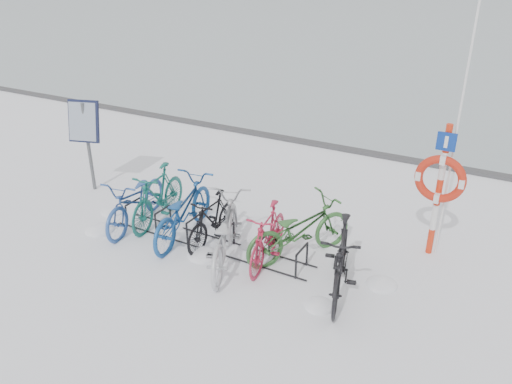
% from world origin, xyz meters
% --- Properties ---
extents(ground, '(900.00, 900.00, 0.00)m').
position_xyz_m(ground, '(0.00, 0.00, 0.00)').
color(ground, white).
rests_on(ground, ground).
extents(quay_edge, '(400.00, 0.25, 0.10)m').
position_xyz_m(quay_edge, '(0.00, 5.90, 0.05)').
color(quay_edge, '#3F3F42').
rests_on(quay_edge, ground).
extents(bike_rack, '(4.00, 0.48, 0.46)m').
position_xyz_m(bike_rack, '(0.00, 0.00, 0.18)').
color(bike_rack, black).
rests_on(bike_rack, ground).
extents(info_board, '(0.73, 0.45, 2.04)m').
position_xyz_m(info_board, '(-3.67, 0.72, 1.47)').
color(info_board, '#595B5E').
rests_on(info_board, ground).
extents(lifebuoy_station, '(0.83, 0.23, 4.29)m').
position_xyz_m(lifebuoy_station, '(3.52, 1.60, 1.44)').
color(lifebuoy_station, red).
rests_on(lifebuoy_station, ground).
extents(bike_0, '(1.08, 2.15, 1.08)m').
position_xyz_m(bike_0, '(-1.70, -0.01, 0.54)').
color(bike_0, '#2D529D').
rests_on(bike_0, ground).
extents(bike_1, '(0.81, 1.96, 1.14)m').
position_xyz_m(bike_1, '(-1.41, 0.29, 0.57)').
color(bike_1, '#166057').
rests_on(bike_1, ground).
extents(bike_2, '(1.06, 2.23, 1.12)m').
position_xyz_m(bike_2, '(-0.63, 0.05, 0.56)').
color(bike_2, '#17498E').
rests_on(bike_2, ground).
extents(bike_3, '(0.45, 1.58, 0.95)m').
position_xyz_m(bike_3, '(-0.04, 0.14, 0.48)').
color(bike_3, black).
rests_on(bike_3, ground).
extents(bike_4, '(1.56, 2.33, 1.15)m').
position_xyz_m(bike_4, '(0.51, -0.33, 0.58)').
color(bike_4, '#AFB2B8').
rests_on(bike_4, ground).
extents(bike_5, '(0.73, 1.77, 1.03)m').
position_xyz_m(bike_5, '(1.15, 0.05, 0.52)').
color(bike_5, '#B72242').
rests_on(bike_5, ground).
extents(bike_6, '(1.71, 2.18, 1.10)m').
position_xyz_m(bike_6, '(1.54, 0.45, 0.55)').
color(bike_6, '#32682F').
rests_on(bike_6, ground).
extents(bike_7, '(1.06, 2.07, 1.20)m').
position_xyz_m(bike_7, '(2.53, -0.19, 0.60)').
color(bike_7, black).
rests_on(bike_7, ground).
extents(snow_drifts, '(6.04, 1.66, 0.19)m').
position_xyz_m(snow_drifts, '(0.17, -0.09, 0.00)').
color(snow_drifts, white).
rests_on(snow_drifts, ground).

